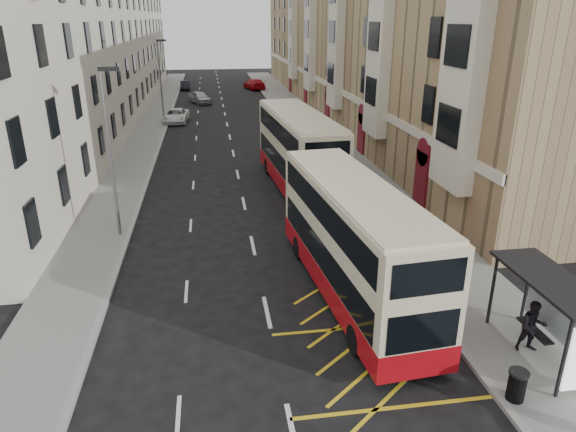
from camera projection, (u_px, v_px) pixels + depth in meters
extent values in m
plane|color=black|center=(282.00, 383.00, 15.27)|extent=(200.00, 200.00, 0.00)
cube|color=slate|center=(325.00, 143.00, 44.01)|extent=(4.00, 120.00, 0.15)
cube|color=slate|center=(140.00, 150.00, 41.84)|extent=(3.00, 120.00, 0.15)
cube|color=gray|center=(302.00, 144.00, 43.73)|extent=(0.25, 120.00, 0.15)
cube|color=gray|center=(159.00, 149.00, 42.05)|extent=(0.25, 120.00, 0.15)
cube|color=tan|center=(359.00, 43.00, 56.59)|extent=(10.00, 79.00, 15.00)
cube|color=beige|center=(313.00, 76.00, 57.15)|extent=(0.18, 79.00, 0.50)
cube|color=beige|center=(462.00, 81.00, 23.13)|extent=(0.80, 3.20, 10.00)
cube|color=beige|center=(379.00, 60.00, 34.19)|extent=(0.80, 3.20, 10.00)
cube|color=beige|center=(336.00, 50.00, 45.24)|extent=(0.80, 3.20, 10.00)
cube|color=beige|center=(310.00, 43.00, 56.30)|extent=(0.80, 3.20, 10.00)
cube|color=beige|center=(293.00, 39.00, 67.36)|extent=(0.80, 3.20, 10.00)
cube|color=maroon|center=(421.00, 178.00, 28.96)|extent=(0.20, 1.60, 3.00)
cube|color=maroon|center=(361.00, 133.00, 40.01)|extent=(0.20, 1.60, 3.00)
cube|color=maroon|center=(327.00, 108.00, 51.07)|extent=(0.20, 1.60, 3.00)
cube|color=maroon|center=(306.00, 92.00, 62.13)|extent=(0.20, 1.60, 3.00)
cube|color=maroon|center=(290.00, 81.00, 73.19)|extent=(0.20, 1.60, 3.00)
cube|color=beige|center=(91.00, 55.00, 52.95)|extent=(9.00, 79.00, 13.00)
cube|color=black|center=(564.00, 358.00, 14.06)|extent=(0.08, 0.08, 2.60)
cube|color=black|center=(492.00, 290.00, 17.56)|extent=(0.08, 0.08, 2.60)
cube|color=black|center=(527.00, 287.00, 17.74)|extent=(0.08, 0.08, 2.60)
cube|color=black|center=(551.00, 280.00, 15.41)|extent=(1.65, 4.25, 0.10)
cube|color=#9AABAF|center=(564.00, 313.00, 15.95)|extent=(0.04, 3.60, 1.95)
cube|color=black|center=(534.00, 330.00, 16.80)|extent=(0.35, 1.60, 0.06)
cylinder|color=red|center=(446.00, 304.00, 18.22)|extent=(0.06, 0.06, 1.00)
cylinder|color=red|center=(412.00, 264.00, 21.22)|extent=(0.06, 0.06, 1.00)
cylinder|color=red|center=(386.00, 233.00, 24.21)|extent=(0.06, 0.06, 1.00)
cube|color=red|center=(413.00, 253.00, 21.04)|extent=(0.05, 6.50, 0.06)
cube|color=red|center=(412.00, 263.00, 21.20)|extent=(0.05, 6.50, 0.06)
cylinder|color=slate|center=(110.00, 155.00, 23.93)|extent=(0.16, 0.16, 8.00)
cube|color=black|center=(108.00, 69.00, 22.57)|extent=(0.90, 0.18, 0.18)
cylinder|color=slate|center=(161.00, 81.00, 51.57)|extent=(0.16, 0.16, 8.00)
cube|color=black|center=(161.00, 40.00, 50.22)|extent=(0.90, 0.18, 0.18)
cube|color=beige|center=(353.00, 239.00, 19.31)|extent=(3.51, 11.48, 4.06)
cube|color=#990811|center=(351.00, 276.00, 19.88)|extent=(3.54, 11.51, 0.92)
cube|color=black|center=(353.00, 250.00, 19.49)|extent=(3.47, 10.58, 1.13)
cube|color=black|center=(355.00, 207.00, 18.85)|extent=(3.47, 10.58, 1.03)
cube|color=beige|center=(356.00, 186.00, 18.56)|extent=(3.37, 11.02, 0.12)
cube|color=black|center=(312.00, 201.00, 24.57)|extent=(2.18, 0.27, 1.34)
cube|color=black|center=(313.00, 158.00, 23.81)|extent=(1.80, 0.23, 0.46)
cube|color=black|center=(423.00, 332.00, 14.36)|extent=(2.18, 0.27, 1.23)
cylinder|color=black|center=(299.00, 248.00, 23.01)|extent=(0.37, 1.05, 1.03)
cylinder|color=black|center=(348.00, 243.00, 23.52)|extent=(0.37, 1.05, 1.03)
cylinder|color=black|center=(356.00, 340.00, 16.46)|extent=(0.37, 1.05, 1.03)
cylinder|color=black|center=(422.00, 330.00, 16.96)|extent=(0.37, 1.05, 1.03)
cube|color=beige|center=(299.00, 150.00, 31.47)|extent=(3.57, 12.23, 4.33)
cube|color=#990811|center=(298.00, 176.00, 32.07)|extent=(3.60, 12.26, 0.99)
cube|color=black|center=(299.00, 158.00, 31.66)|extent=(3.55, 11.27, 1.21)
cube|color=black|center=(299.00, 128.00, 30.98)|extent=(3.55, 11.27, 1.10)
cube|color=beige|center=(299.00, 114.00, 30.67)|extent=(3.43, 11.74, 0.13)
cube|color=black|center=(279.00, 137.00, 37.10)|extent=(2.33, 0.25, 1.43)
cube|color=black|center=(279.00, 106.00, 36.29)|extent=(1.92, 0.22, 0.49)
cube|color=black|center=(326.00, 187.00, 26.17)|extent=(2.33, 0.25, 1.32)
cylinder|color=black|center=(268.00, 166.00, 35.45)|extent=(0.38, 1.12, 1.10)
cylinder|color=black|center=(302.00, 164.00, 35.96)|extent=(0.38, 1.12, 1.10)
cylinder|color=black|center=(293.00, 203.00, 28.43)|extent=(0.38, 1.12, 1.10)
cylinder|color=black|center=(336.00, 200.00, 28.93)|extent=(0.38, 1.12, 1.10)
cylinder|color=black|center=(517.00, 386.00, 14.28)|extent=(0.50, 0.50, 0.87)
cylinder|color=black|center=(519.00, 373.00, 14.11)|extent=(0.56, 0.56, 0.08)
imported|color=black|center=(533.00, 327.00, 16.23)|extent=(0.93, 0.76, 1.76)
imported|color=black|center=(405.00, 244.00, 22.21)|extent=(1.05, 0.70, 1.66)
imported|color=white|center=(176.00, 116.00, 52.76)|extent=(2.76, 5.18, 1.38)
imported|color=#9B9EA3|center=(200.00, 98.00, 64.27)|extent=(3.29, 4.77, 1.51)
imported|color=black|center=(185.00, 85.00, 76.58)|extent=(1.45, 3.92, 1.28)
imported|color=#AF070D|center=(254.00, 84.00, 76.97)|extent=(3.34, 5.81, 1.58)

